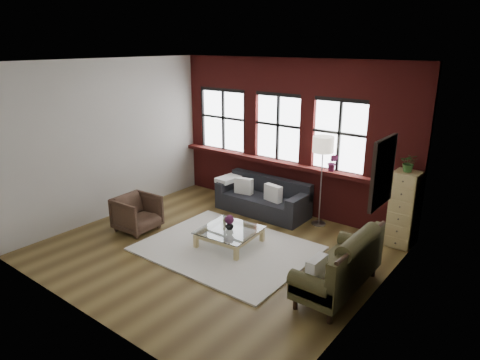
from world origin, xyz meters
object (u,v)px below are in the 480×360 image
Objects in this scene: dark_sofa at (262,197)px; vase at (229,225)px; coffee_table at (230,238)px; drawer_chest at (403,209)px; floor_lamp at (321,178)px; vintage_settee at (339,263)px; armchair at (137,213)px.

vase is (0.42, -1.63, 0.04)m from dark_sofa.
dark_sofa is at bearing 104.57° from coffee_table.
coffee_table is 3.11m from drawer_chest.
dark_sofa is 1.69m from vase.
floor_lamp is at bearing 65.85° from coffee_table.
dark_sofa is at bearing -171.15° from floor_lamp.
vintage_settee is at bearing -35.05° from dark_sofa.
armchair is at bearing -149.73° from drawer_chest.
vintage_settee is 2.13m from drawer_chest.
armchair is 4.92m from drawer_chest.
floor_lamp reaches higher than drawer_chest.
drawer_chest is at bearing 38.54° from vase.
vintage_settee is 2.19m from vase.
coffee_table is at bearing -141.46° from drawer_chest.
coffee_table is at bearing -75.43° from dark_sofa.
vase is at bearing -114.15° from floor_lamp.
vintage_settee reaches higher than armchair.
armchair is (-1.41, -2.20, -0.02)m from dark_sofa.
vintage_settee is 4.03m from armchair.
vintage_settee is (2.60, -1.83, 0.10)m from dark_sofa.
floor_lamp is (0.82, 1.83, 0.58)m from vase.
vintage_settee is 1.26× the size of drawer_chest.
drawer_chest is (2.40, 1.91, 0.53)m from coffee_table.
floor_lamp reaches higher than vintage_settee.
vase is at bearing -76.32° from armchair.
drawer_chest is at bearing 2.98° from floor_lamp.
armchair is (-4.02, -0.37, -0.12)m from vintage_settee.
coffee_table is (1.84, 0.56, -0.19)m from armchair.
dark_sofa is at bearing 104.57° from vase.
floor_lamp is (0.82, 1.83, 0.82)m from coffee_table.
vase is at bearing -75.43° from dark_sofa.
drawer_chest reaches higher than dark_sofa.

